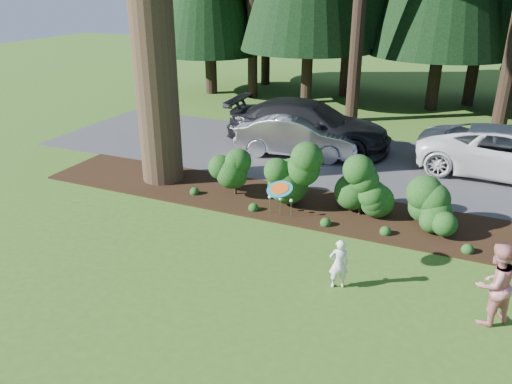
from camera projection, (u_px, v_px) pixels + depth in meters
ground at (253, 262)px, 11.03m from camera, size 80.00×80.00×0.00m
mulch_bed at (301, 205)px, 13.76m from camera, size 16.00×2.50×0.05m
driveway at (342, 159)px, 17.34m from camera, size 22.00×6.00×0.03m
shrub_row at (329, 185)px, 13.07m from camera, size 6.53×1.60×1.61m
lily_cluster at (280, 200)px, 12.97m from camera, size 0.69×0.09×0.57m
car_silver_wagon at (298, 136)px, 17.46m from camera, size 4.45×2.03×1.41m
car_white_suv at (510, 153)px, 15.54m from camera, size 5.63×2.86×1.53m
car_dark_suv at (309, 125)px, 18.15m from camera, size 6.07×2.74×1.73m
child at (339, 264)px, 9.96m from camera, size 0.46×0.39×1.07m
adult at (494, 284)px, 8.83m from camera, size 0.98×0.97×1.59m
frisbee at (280, 189)px, 9.78m from camera, size 0.53×0.50×0.21m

